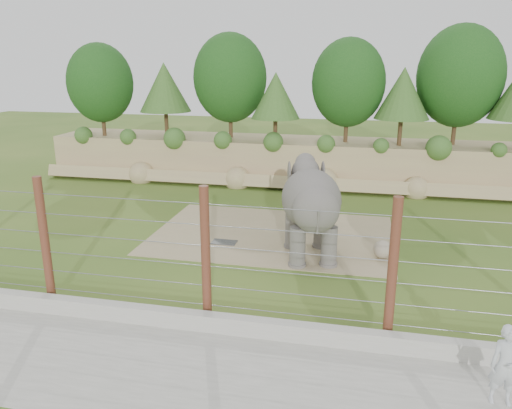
% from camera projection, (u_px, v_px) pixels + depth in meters
% --- Properties ---
extents(ground, '(90.00, 90.00, 0.00)m').
position_uv_depth(ground, '(245.00, 261.00, 18.56)').
color(ground, '#3A5E1E').
rests_on(ground, ground).
extents(back_embankment, '(30.00, 5.52, 8.77)m').
position_uv_depth(back_embankment, '(305.00, 116.00, 29.18)').
color(back_embankment, tan).
rests_on(back_embankment, ground).
extents(dirt_patch, '(10.00, 7.00, 0.02)m').
position_uv_depth(dirt_patch, '(272.00, 234.00, 21.26)').
color(dirt_patch, tan).
rests_on(dirt_patch, ground).
extents(drain_grate, '(1.00, 0.60, 0.03)m').
position_uv_depth(drain_grate, '(224.00, 242.00, 20.31)').
color(drain_grate, '#262628').
rests_on(drain_grate, dirt_patch).
extents(elephant, '(2.84, 4.65, 3.50)m').
position_uv_depth(elephant, '(311.00, 212.00, 18.48)').
color(elephant, '#65605A').
rests_on(elephant, ground).
extents(stone_ball, '(0.69, 0.69, 0.69)m').
position_uv_depth(stone_ball, '(383.00, 249.00, 18.66)').
color(stone_ball, gray).
rests_on(stone_ball, dirt_patch).
extents(retaining_wall, '(26.00, 0.35, 0.50)m').
position_uv_depth(retaining_wall, '(202.00, 321.00, 13.80)').
color(retaining_wall, '#A2A196').
rests_on(retaining_wall, ground).
extents(walkway, '(26.00, 4.00, 0.01)m').
position_uv_depth(walkway, '(176.00, 372.00, 12.00)').
color(walkway, '#A2A196').
rests_on(walkway, ground).
extents(barrier_fence, '(20.26, 0.26, 4.00)m').
position_uv_depth(barrier_fence, '(206.00, 256.00, 13.77)').
color(barrier_fence, '#5B2D1F').
rests_on(barrier_fence, ground).
extents(zookeeper, '(0.68, 0.45, 1.85)m').
position_uv_depth(zookeeper, '(506.00, 366.00, 10.67)').
color(zookeeper, '#A9ADB2').
rests_on(zookeeper, walkway).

